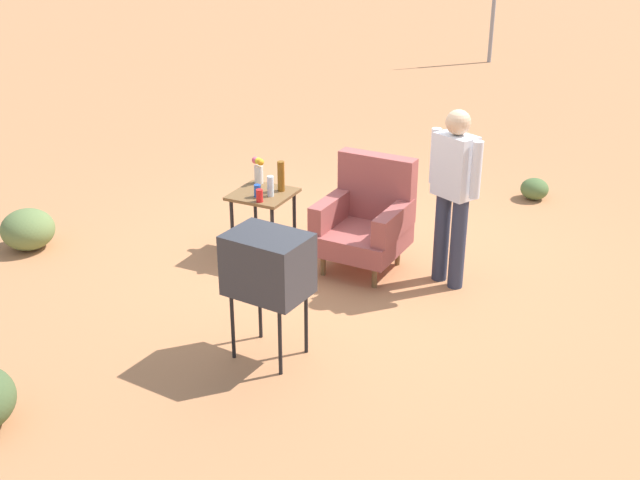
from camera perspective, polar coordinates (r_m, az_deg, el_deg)
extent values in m
plane|color=#C17A4C|center=(7.85, 2.37, -1.54)|extent=(60.00, 60.00, 0.00)
cylinder|color=brown|center=(7.54, 0.22, -1.72)|extent=(0.05, 0.05, 0.22)
cylinder|color=brown|center=(7.33, 3.90, -2.58)|extent=(0.05, 0.05, 0.22)
cylinder|color=brown|center=(7.97, 2.03, -0.25)|extent=(0.05, 0.05, 0.22)
cylinder|color=brown|center=(7.77, 5.54, -1.02)|extent=(0.05, 0.05, 0.22)
cube|color=#9E4C47|center=(7.56, 2.96, 0.07)|extent=(0.79, 0.79, 0.20)
cube|color=#9E4C47|center=(7.67, 4.06, 3.80)|extent=(0.77, 0.19, 0.64)
cube|color=#9E4C47|center=(7.60, 0.82, 2.12)|extent=(0.17, 0.69, 0.26)
cube|color=#9E4C47|center=(7.35, 5.24, 1.22)|extent=(0.17, 0.69, 0.26)
cylinder|color=black|center=(7.85, -6.25, 0.79)|extent=(0.04, 0.04, 0.61)
cylinder|color=black|center=(7.64, -3.39, 0.21)|extent=(0.04, 0.04, 0.61)
cylinder|color=black|center=(8.20, -4.61, 1.91)|extent=(0.04, 0.04, 0.61)
cylinder|color=black|center=(8.00, -1.83, 1.38)|extent=(0.04, 0.04, 0.61)
cube|color=brown|center=(7.80, -4.09, 3.27)|extent=(0.56, 0.56, 0.03)
cylinder|color=black|center=(6.26, -1.00, -5.84)|extent=(0.03, 0.03, 0.55)
cylinder|color=black|center=(6.48, -4.29, -4.80)|extent=(0.03, 0.03, 0.55)
cylinder|color=black|center=(6.00, -2.86, -7.30)|extent=(0.03, 0.03, 0.55)
cylinder|color=black|center=(6.23, -6.23, -6.15)|extent=(0.03, 0.03, 0.55)
cube|color=#333338|center=(5.99, -3.73, -1.74)|extent=(0.64, 0.50, 0.48)
cube|color=#383D3F|center=(6.16, -2.53, -0.97)|extent=(0.42, 0.05, 0.34)
cylinder|color=#2D3347|center=(7.42, 8.65, 0.24)|extent=(0.14, 0.14, 0.86)
cylinder|color=#2D3347|center=(7.29, 9.78, -0.26)|extent=(0.14, 0.14, 0.86)
cube|color=silver|center=(7.10, 9.59, 5.23)|extent=(0.42, 0.35, 0.56)
cylinder|color=silver|center=(7.24, 8.20, 5.94)|extent=(0.09, 0.09, 0.50)
cylinder|color=silver|center=(6.94, 11.06, 4.92)|extent=(0.09, 0.09, 0.50)
sphere|color=#DBAD84|center=(6.98, 9.81, 8.25)|extent=(0.22, 0.22, 0.22)
cylinder|color=gray|center=(17.01, 12.22, 15.57)|extent=(0.08, 0.08, 2.00)
cylinder|color=brown|center=(7.78, -2.79, 4.55)|extent=(0.07, 0.07, 0.30)
cylinder|color=silver|center=(7.67, -3.54, 3.84)|extent=(0.06, 0.06, 0.20)
cylinder|color=red|center=(7.55, -4.33, 3.17)|extent=(0.07, 0.07, 0.12)
cylinder|color=blue|center=(7.67, -4.47, 3.51)|extent=(0.07, 0.07, 0.12)
cylinder|color=silver|center=(8.02, -4.38, 4.67)|extent=(0.09, 0.09, 0.18)
sphere|color=yellow|center=(7.98, -4.41, 5.62)|extent=(0.07, 0.07, 0.07)
sphere|color=#E04C66|center=(8.01, -4.63, 5.68)|extent=(0.07, 0.07, 0.07)
sphere|color=orange|center=(7.95, -4.25, 5.56)|extent=(0.07, 0.07, 0.07)
ellipsoid|color=olive|center=(8.57, -20.07, 0.72)|extent=(0.53, 0.53, 0.41)
ellipsoid|color=#516B38|center=(9.68, 15.01, 3.53)|extent=(0.32, 0.32, 0.25)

